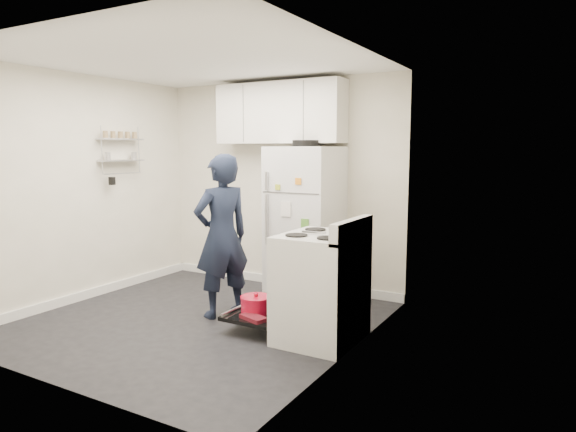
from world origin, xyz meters
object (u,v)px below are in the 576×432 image
Objects in this scene: refrigerator at (305,223)px; person at (222,236)px; open_oven_door at (260,309)px; electric_range at (320,288)px.

refrigerator is 1.08m from person.
person is at bearing 165.96° from open_oven_door.
electric_range is at bearing -56.64° from refrigerator.
person is (-0.54, 0.14, 0.63)m from open_oven_door.
refrigerator reaches higher than electric_range.
refrigerator is 1.09× the size of person.
open_oven_door is 0.43× the size of person.
open_oven_door is at bearing 100.11° from person.
refrigerator is (-0.72, 1.10, 0.39)m from electric_range.
open_oven_door is 0.84m from person.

